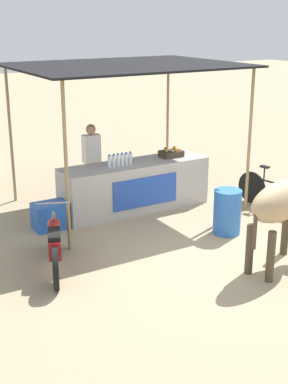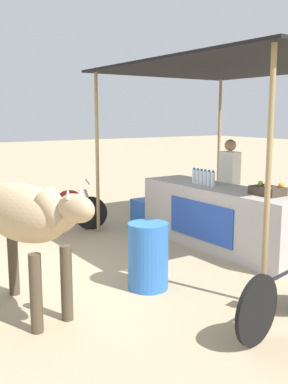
{
  "view_description": "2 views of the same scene",
  "coord_description": "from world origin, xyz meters",
  "views": [
    {
      "loc": [
        -4.97,
        -6.54,
        3.67
      ],
      "look_at": [
        -0.44,
        1.1,
        0.75
      ],
      "focal_mm": 50.0,
      "sensor_mm": 36.0,
      "label": 1
    },
    {
      "loc": [
        5.02,
        -2.63,
        2.06
      ],
      "look_at": [
        -0.06,
        0.81,
        1.01
      ],
      "focal_mm": 42.0,
      "sensor_mm": 36.0,
      "label": 2
    }
  ],
  "objects": [
    {
      "name": "vendor_behind_counter",
      "position": [
        -0.57,
        2.95,
        0.85
      ],
      "size": [
        0.34,
        0.22,
        1.65
      ],
      "color": "#383842",
      "rests_on": "ground"
    },
    {
      "name": "fruit_crate",
      "position": [
        0.88,
        2.25,
        1.03
      ],
      "size": [
        0.44,
        0.32,
        0.18
      ],
      "color": "#3F3326",
      "rests_on": "stall_counter"
    },
    {
      "name": "bicycle_leaning",
      "position": [
        2.35,
        0.83,
        0.35
      ],
      "size": [
        0.36,
        1.64,
        0.85
      ],
      "color": "black",
      "rests_on": "ground"
    },
    {
      "name": "stall_awning",
      "position": [
        0.0,
        2.5,
        2.7
      ],
      "size": [
        4.2,
        3.2,
        2.82
      ],
      "color": "black",
      "rests_on": "ground"
    },
    {
      "name": "water_bottle_row",
      "position": [
        -0.35,
        2.15,
        1.07
      ],
      "size": [
        0.52,
        0.07,
        0.25
      ],
      "color": "silver",
      "rests_on": "stall_counter"
    },
    {
      "name": "motorcycle_parked",
      "position": [
        -2.36,
        0.5,
        0.43
      ],
      "size": [
        0.82,
        1.71,
        0.9
      ],
      "color": "black",
      "rests_on": "ground"
    },
    {
      "name": "ground_plane",
      "position": [
        0.0,
        0.0,
        0.0
      ],
      "size": [
        60.0,
        60.0,
        0.0
      ],
      "primitive_type": "plane",
      "color": "tan"
    },
    {
      "name": "cow",
      "position": [
        0.65,
        -1.15,
        1.03
      ],
      "size": [
        1.85,
        0.84,
        1.44
      ],
      "color": "tan",
      "rests_on": "ground"
    },
    {
      "name": "stall_counter",
      "position": [
        0.0,
        2.2,
        0.48
      ],
      "size": [
        3.0,
        0.82,
        0.96
      ],
      "color": "#B2ADA8",
      "rests_on": "ground"
    },
    {
      "name": "water_barrel",
      "position": [
        0.78,
        0.29,
        0.4
      ],
      "size": [
        0.48,
        0.48,
        0.8
      ],
      "primitive_type": "cylinder",
      "color": "blue",
      "rests_on": "ground"
    },
    {
      "name": "cooler_box",
      "position": [
        -1.82,
        2.1,
        0.24
      ],
      "size": [
        0.6,
        0.44,
        0.48
      ],
      "primitive_type": "cube",
      "color": "blue",
      "rests_on": "ground"
    }
  ]
}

